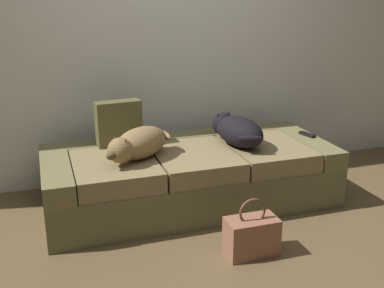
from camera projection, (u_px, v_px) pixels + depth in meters
The scene contains 8 objects.
ground_plane at pixel (241, 269), 2.77m from camera, with size 10.00×10.00×0.00m, color brown.
back_wall at pixel (164, 12), 3.83m from camera, with size 6.40×0.10×2.80m, color white.
couch at pixel (190, 176), 3.58m from camera, with size 2.15×0.92×0.44m.
dog_tan at pixel (138, 144), 3.27m from camera, with size 0.56×0.50×0.21m.
dog_dark at pixel (236, 130), 3.58m from camera, with size 0.36×0.64×0.22m.
tv_remote at pixel (307, 134), 3.81m from camera, with size 0.04×0.15×0.02m, color black.
throw_pillow at pixel (119, 123), 3.55m from camera, with size 0.34×0.12×0.34m, color brown.
handbag at pixel (251, 236), 2.89m from camera, with size 0.32×0.18×0.38m.
Camera 1 is at (-1.03, -2.19, 1.57)m, focal length 43.89 mm.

